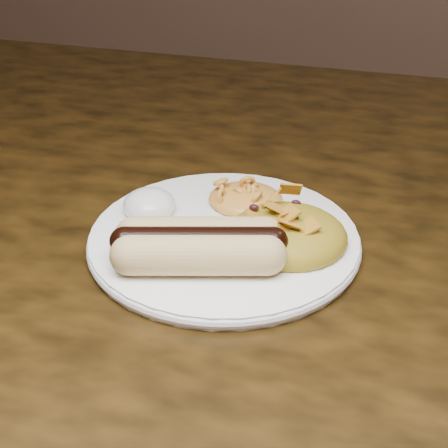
# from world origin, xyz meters

# --- Properties ---
(table) EXTENTS (1.60, 0.90, 0.75)m
(table) POSITION_xyz_m (0.00, 0.00, 0.66)
(table) COLOR #3C250B
(table) RESTS_ON floor
(plate) EXTENTS (0.28, 0.28, 0.01)m
(plate) POSITION_xyz_m (-0.05, -0.08, 0.76)
(plate) COLOR white
(plate) RESTS_ON table
(hotdog) EXTENTS (0.12, 0.09, 0.03)m
(hotdog) POSITION_xyz_m (-0.06, -0.13, 0.78)
(hotdog) COLOR #DCBB73
(hotdog) RESTS_ON plate
(mac_and_cheese) EXTENTS (0.09, 0.08, 0.03)m
(mac_and_cheese) POSITION_xyz_m (-0.05, -0.02, 0.78)
(mac_and_cheese) COLOR #E08841
(mac_and_cheese) RESTS_ON plate
(sour_cream) EXTENTS (0.06, 0.06, 0.03)m
(sour_cream) POSITION_xyz_m (-0.13, -0.06, 0.78)
(sour_cream) COLOR white
(sour_cream) RESTS_ON plate
(taco_salad) EXTENTS (0.10, 0.10, 0.05)m
(taco_salad) POSITION_xyz_m (0.01, -0.07, 0.78)
(taco_salad) COLOR #CF5B00
(taco_salad) RESTS_ON plate
(fork) EXTENTS (0.07, 0.15, 0.00)m
(fork) POSITION_xyz_m (-0.08, -0.14, 0.75)
(fork) COLOR white
(fork) RESTS_ON table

